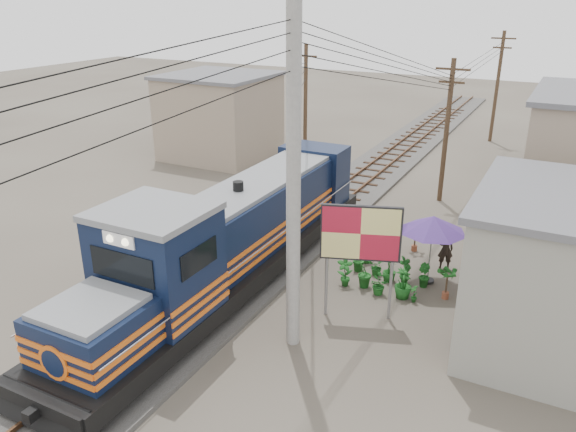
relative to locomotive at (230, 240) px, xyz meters
The scene contains 14 objects.
ground 2.40m from the locomotive, 90.00° to the right, with size 120.00×120.00×0.00m, color #473F35.
ballast 8.57m from the locomotive, 90.00° to the left, with size 3.60×70.00×0.16m, color #595651.
track 8.54m from the locomotive, 90.00° to the left, with size 1.15×70.00×0.12m.
locomotive is the anchor object (origin of this frame).
utility_pole_main 5.19m from the locomotive, 30.95° to the right, with size 0.40×0.40×10.00m.
wooden_pole_mid 13.33m from the locomotive, 70.06° to the left, with size 1.60×0.24×7.00m.
wooden_pole_far 26.92m from the locomotive, 79.70° to the left, with size 1.60×0.24×7.50m.
wooden_pole_left 17.25m from the locomotive, 106.95° to the left, with size 1.60×0.24×7.00m.
power_lines 8.99m from the locomotive, 91.18° to the left, with size 9.65×19.00×3.30m.
shophouse_left 17.55m from the locomotive, 124.78° to the left, with size 6.30×6.30×5.20m.
billboard 4.82m from the locomotive, ahead, with size 2.38×0.94×3.84m.
market_umbrella 7.10m from the locomotive, 29.65° to the left, with size 2.41×2.41×2.58m.
vendor 8.14m from the locomotive, 37.22° to the left, with size 0.58×0.38×1.58m, color black.
plant_nursery 5.49m from the locomotive, 29.75° to the left, with size 3.19×3.08×1.09m.
Camera 1 is at (9.94, -13.31, 9.77)m, focal length 35.00 mm.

